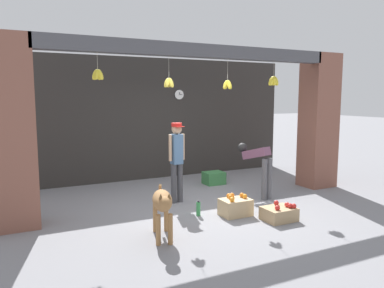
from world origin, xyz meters
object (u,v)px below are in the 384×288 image
dog (163,203)px  fruit_crate_oranges (235,207)px  wall_clock (179,95)px  produce_box_green (214,178)px  worker_stooping (258,162)px  water_bottle (198,209)px  shopkeeper (177,157)px  fruit_crate_apples (279,213)px

dog → fruit_crate_oranges: 1.65m
wall_clock → produce_box_green: bearing=-74.1°
worker_stooping → wall_clock: 3.02m
produce_box_green → water_bottle: produce_box_green is taller
worker_stooping → fruit_crate_oranges: bearing=-155.7°
fruit_crate_oranges → shopkeeper: bearing=116.2°
dog → worker_stooping: worker_stooping is taller
dog → fruit_crate_apples: 2.10m
fruit_crate_oranges → wall_clock: wall_clock is taller
shopkeeper → produce_box_green: bearing=-149.9°
produce_box_green → worker_stooping: bearing=-80.5°
worker_stooping → fruit_crate_oranges: size_ratio=2.10×
shopkeeper → dog: bearing=53.8°
shopkeeper → water_bottle: (-0.00, -0.92, -0.78)m
fruit_crate_apples → wall_clock: wall_clock is taller
fruit_crate_oranges → fruit_crate_apples: fruit_crate_oranges is taller
dog → worker_stooping: 2.91m
fruit_crate_oranges → produce_box_green: size_ratio=1.11×
worker_stooping → fruit_crate_oranges: worker_stooping is taller
shopkeeper → fruit_crate_apples: 2.21m
shopkeeper → water_bottle: size_ratio=5.86×
fruit_crate_apples → water_bottle: bearing=143.6°
dog → fruit_crate_oranges: (1.54, 0.46, -0.38)m
worker_stooping → produce_box_green: 1.54m
dog → water_bottle: (0.95, 0.73, -0.41)m
worker_stooping → wall_clock: wall_clock is taller
shopkeeper → fruit_crate_apples: (1.10, -1.74, -0.79)m
fruit_crate_oranges → wall_clock: 3.99m
dog → wall_clock: wall_clock is taller
shopkeeper → fruit_crate_oranges: (0.59, -1.19, -0.75)m
fruit_crate_apples → produce_box_green: bearing=83.6°
worker_stooping → wall_clock: bearing=89.2°
fruit_crate_oranges → produce_box_green: 2.38m
fruit_crate_oranges → fruit_crate_apples: bearing=-46.6°
shopkeeper → produce_box_green: shopkeeper is taller
produce_box_green → wall_clock: 2.34m
fruit_crate_oranges → fruit_crate_apples: (0.52, -0.55, -0.04)m
worker_stooping → water_bottle: (-1.65, -0.55, -0.60)m
dog → produce_box_green: 3.60m
fruit_crate_oranges → wall_clock: (0.48, 3.44, 1.95)m
water_bottle → wall_clock: 3.90m
shopkeeper → wall_clock: (1.07, 2.25, 1.20)m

